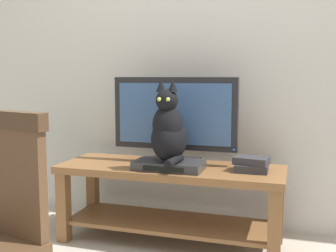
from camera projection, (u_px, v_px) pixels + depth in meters
back_wall at (200, 22)px, 2.81m from camera, size 7.00×0.12×2.80m
tv_stand at (170, 189)px, 2.55m from camera, size 1.38×0.49×0.49m
tv at (175, 118)px, 2.58m from camera, size 0.79×0.20×0.54m
media_box at (169, 165)px, 2.44m from camera, size 0.40×0.24×0.05m
cat at (169, 131)px, 2.40m from camera, size 0.21×0.32×0.48m
book_stack at (252, 165)px, 2.38m from camera, size 0.21×0.18×0.09m
potted_plant at (11, 171)px, 2.62m from camera, size 0.38×0.38×0.72m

